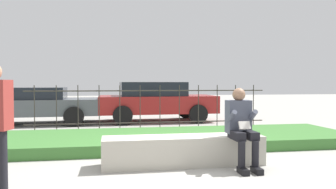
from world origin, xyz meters
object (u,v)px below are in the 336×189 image
person_seated_reader (241,124)px  car_parked_left (32,104)px  car_parked_center (156,100)px  stone_bench (183,152)px

person_seated_reader → car_parked_left: person_seated_reader is taller
car_parked_center → car_parked_left: bearing=-179.5°
stone_bench → car_parked_center: size_ratio=0.65×
stone_bench → car_parked_left: car_parked_left is taller
stone_bench → person_seated_reader: 1.05m
car_parked_center → car_parked_left: 4.14m
car_parked_left → person_seated_reader: bearing=-56.6°
car_parked_center → car_parked_left: car_parked_center is taller
car_parked_center → car_parked_left: (-4.14, -0.13, -0.07)m
stone_bench → car_parked_center: car_parked_center is taller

